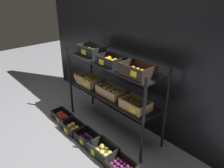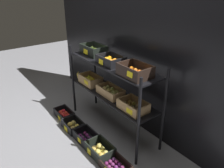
% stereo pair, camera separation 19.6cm
% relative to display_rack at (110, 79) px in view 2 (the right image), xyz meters
% --- Properties ---
extents(ground_plane, '(10.00, 10.00, 0.00)m').
position_rel_display_rack_xyz_m(ground_plane, '(0.02, 0.01, -0.75)').
color(ground_plane, gray).
extents(storefront_wall, '(3.83, 0.12, 1.89)m').
position_rel_display_rack_xyz_m(storefront_wall, '(0.02, 0.41, 0.19)').
color(storefront_wall, black).
rests_on(storefront_wall, ground_plane).
extents(display_rack, '(1.55, 0.43, 1.09)m').
position_rel_display_rack_xyz_m(display_rack, '(0.00, 0.00, 0.00)').
color(display_rack, black).
rests_on(display_rack, ground_plane).
extents(crate_ground_apple_red, '(0.34, 0.21, 0.11)m').
position_rel_display_rack_xyz_m(crate_ground_apple_red, '(-0.63, -0.41, -0.70)').
color(crate_ground_apple_red, black).
rests_on(crate_ground_apple_red, ground_plane).
extents(crate_ground_apple_gold, '(0.30, 0.23, 0.12)m').
position_rel_display_rack_xyz_m(crate_ground_apple_gold, '(-0.29, -0.44, -0.70)').
color(crate_ground_apple_gold, black).
rests_on(crate_ground_apple_gold, ground_plane).
extents(crate_ground_plum, '(0.31, 0.23, 0.12)m').
position_rel_display_rack_xyz_m(crate_ground_plum, '(0.03, -0.43, -0.71)').
color(crate_ground_plum, black).
rests_on(crate_ground_plum, ground_plane).
extents(crate_ground_right_apple_gold, '(0.34, 0.24, 0.14)m').
position_rel_display_rack_xyz_m(crate_ground_right_apple_gold, '(0.35, -0.42, -0.70)').
color(crate_ground_right_apple_gold, black).
rests_on(crate_ground_right_apple_gold, ground_plane).
extents(crate_ground_rightmost_plum, '(0.33, 0.25, 0.10)m').
position_rel_display_rack_xyz_m(crate_ground_rightmost_plum, '(0.66, -0.43, -0.71)').
color(crate_ground_rightmost_plum, black).
rests_on(crate_ground_rightmost_plum, ground_plane).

